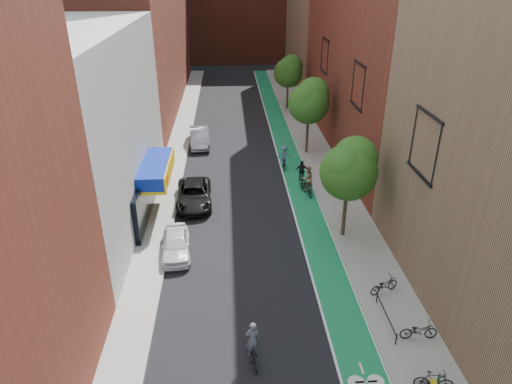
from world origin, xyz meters
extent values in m
plane|color=black|center=(0.00, 0.00, 0.00)|extent=(160.00, 160.00, 0.00)
cube|color=#126840|center=(4.00, 26.00, 0.01)|extent=(2.00, 68.00, 0.01)
cube|color=gray|center=(-6.00, 26.00, 0.07)|extent=(2.00, 68.00, 0.15)
cube|color=gray|center=(6.50, 26.00, 0.07)|extent=(3.00, 68.00, 0.15)
cube|color=silver|center=(-11.00, 14.00, 6.00)|extent=(8.00, 20.00, 12.00)
cube|color=maroon|center=(-11.00, 42.00, 11.00)|extent=(8.00, 36.00, 22.00)
cube|color=maroon|center=(12.00, 26.00, 11.00)|extent=(8.00, 28.00, 22.00)
cube|color=#8C6B4C|center=(12.00, 50.00, 9.00)|extent=(8.00, 20.00, 18.00)
cylinder|color=#332619|center=(5.60, 10.00, 1.65)|extent=(0.24, 0.24, 3.30)
sphere|color=#1D4713|center=(5.60, 10.00, 4.38)|extent=(3.36, 3.36, 3.36)
sphere|color=#1D4713|center=(6.00, 10.30, 5.10)|extent=(2.64, 2.64, 2.64)
sphere|color=#1D4713|center=(5.30, 9.70, 4.86)|extent=(2.40, 2.40, 2.40)
cylinder|color=#332619|center=(5.60, 24.00, 1.73)|extent=(0.24, 0.24, 3.47)
sphere|color=#1D4713|center=(5.60, 24.00, 4.60)|extent=(3.53, 3.53, 3.53)
sphere|color=#1D4713|center=(6.00, 24.30, 5.36)|extent=(2.77, 2.77, 2.77)
sphere|color=#1D4713|center=(5.30, 23.70, 5.10)|extent=(2.52, 2.52, 2.52)
cylinder|color=#332619|center=(5.60, 38.00, 1.59)|extent=(0.24, 0.24, 3.19)
sphere|color=#1D4713|center=(5.60, 38.00, 4.23)|extent=(3.25, 3.25, 3.25)
sphere|color=#1D4713|center=(6.00, 38.30, 4.93)|extent=(2.55, 2.55, 2.55)
sphere|color=#1D4713|center=(5.30, 37.70, 4.70)|extent=(2.32, 2.32, 2.32)
imported|color=white|center=(-4.51, 8.73, 0.68)|extent=(1.94, 4.10, 1.35)
imported|color=black|center=(-3.82, 14.96, 0.72)|extent=(2.61, 5.25, 1.43)
imported|color=gray|center=(-4.01, 26.75, 0.82)|extent=(2.12, 5.08, 1.63)
imported|color=black|center=(-0.52, 0.31, 0.43)|extent=(0.84, 1.72, 0.87)
imported|color=#4C4D53|center=(-0.52, 0.41, 1.21)|extent=(0.69, 0.51, 1.73)
imported|color=black|center=(4.35, 15.85, 0.56)|extent=(0.95, 1.93, 1.12)
imported|color=#977758|center=(4.35, 15.95, 1.29)|extent=(1.06, 0.91, 1.88)
imported|color=black|center=(4.17, 17.44, 0.49)|extent=(0.95, 1.96, 0.99)
imported|color=black|center=(4.17, 17.54, 1.18)|extent=(1.03, 0.56, 1.66)
imported|color=black|center=(3.20, 20.69, 0.48)|extent=(0.53, 1.61, 0.96)
imported|color=#3E5E70|center=(3.20, 20.79, 1.20)|extent=(1.12, 0.68, 1.70)
imported|color=black|center=(6.38, 4.37, 0.59)|extent=(1.78, 1.19, 0.89)
imported|color=black|center=(6.45, -1.61, 0.61)|extent=(1.59, 0.72, 0.93)
imported|color=black|center=(6.91, 1.11, 0.60)|extent=(1.71, 0.63, 0.89)
camera|label=1|loc=(-1.27, -13.78, 15.11)|focal=32.00mm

